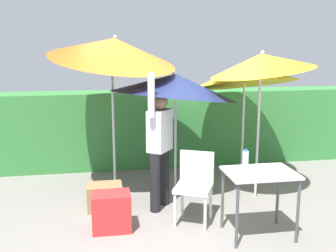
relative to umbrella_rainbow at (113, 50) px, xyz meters
The scene contains 12 objects.
ground_plane 2.41m from the umbrella_rainbow, 46.87° to the right, with size 24.00×24.00×0.00m, color gray.
hedge_row 2.14m from the umbrella_rainbow, 62.36° to the left, with size 8.00×0.70×1.39m, color #38843D.
umbrella_rainbow is the anchor object (origin of this frame).
umbrella_orange 1.03m from the umbrella_rainbow, ahead, with size 1.95×1.93×1.98m.
umbrella_yellow 2.12m from the umbrella_rainbow, 16.68° to the right, with size 1.48×1.46×2.21m.
umbrella_navy 2.12m from the umbrella_rainbow, ahead, with size 1.74×1.74×2.10m.
person_vendor 1.54m from the umbrella_rainbow, 53.29° to the right, with size 0.39×0.50×1.88m.
chair_plastic 2.26m from the umbrella_rainbow, 52.96° to the right, with size 0.59×0.59×0.89m.
cooler_box 2.34m from the umbrella_rainbow, 95.53° to the right, with size 0.47×0.34×0.47m, color red.
crate_cardboard 2.10m from the umbrella_rainbow, 106.53° to the right, with size 0.47×0.34×0.36m, color #9E7A4C.
folding_table 2.79m from the umbrella_rainbow, 48.06° to the right, with size 0.80×0.60×0.79m.
bottle_water 2.52m from the umbrella_rainbow, 48.84° to the right, with size 0.07×0.07×0.24m.
Camera 1 is at (-0.96, -5.16, 2.21)m, focal length 42.72 mm.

